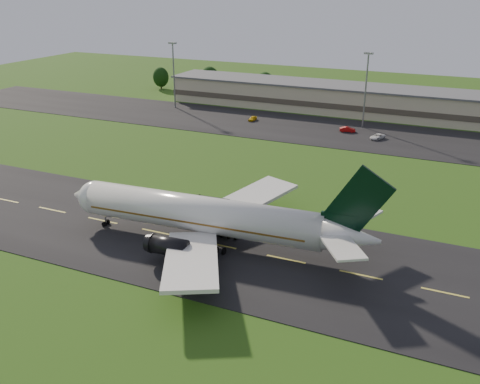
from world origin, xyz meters
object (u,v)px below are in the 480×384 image
at_px(airliner, 206,216).
at_px(service_vehicle_a, 253,118).
at_px(terminal, 380,102).
at_px(light_mast_centre, 366,81).
at_px(light_mast_west, 174,67).
at_px(service_vehicle_b, 348,129).
at_px(service_vehicle_c, 378,137).

distance_m(airliner, service_vehicle_a, 78.02).
relative_size(terminal, light_mast_centre, 7.13).
distance_m(terminal, light_mast_west, 64.10).
xyz_separation_m(service_vehicle_b, service_vehicle_c, (8.68, -3.66, -0.04)).
height_order(light_mast_centre, service_vehicle_b, light_mast_centre).
bearing_deg(light_mast_centre, service_vehicle_a, -169.50).
xyz_separation_m(airliner, terminal, (8.48, 96.13, -0.67)).
relative_size(light_mast_centre, service_vehicle_a, 5.47).
distance_m(light_mast_west, light_mast_centre, 60.00).
xyz_separation_m(light_mast_west, light_mast_centre, (60.00, 0.00, 0.00)).
xyz_separation_m(light_mast_centre, service_vehicle_b, (-2.58, -6.74, -11.95)).
relative_size(light_mast_west, service_vehicle_a, 5.47).
bearing_deg(service_vehicle_b, airliner, 164.51).
xyz_separation_m(airliner, service_vehicle_b, (4.50, 73.20, -3.87)).
bearing_deg(light_mast_west, service_vehicle_b, -6.70).
xyz_separation_m(light_mast_centre, service_vehicle_c, (6.10, -10.40, -11.99)).
height_order(terminal, light_mast_west, light_mast_west).
xyz_separation_m(terminal, light_mast_centre, (-1.40, -16.18, 8.75)).
height_order(light_mast_west, light_mast_centre, same).
distance_m(airliner, service_vehicle_c, 70.89).
distance_m(light_mast_centre, service_vehicle_c, 17.01).
bearing_deg(service_vehicle_c, airliner, -76.23).
height_order(airliner, service_vehicle_a, airliner).
bearing_deg(service_vehicle_c, service_vehicle_a, -162.79).
bearing_deg(service_vehicle_a, airliner, -71.05).
bearing_deg(service_vehicle_a, service_vehicle_c, -6.00).
distance_m(service_vehicle_a, service_vehicle_b, 28.17).
xyz_separation_m(airliner, light_mast_west, (-52.92, 79.94, 8.08)).
height_order(terminal, service_vehicle_c, terminal).
relative_size(light_mast_west, light_mast_centre, 1.00).
relative_size(airliner, light_mast_centre, 2.52).
bearing_deg(service_vehicle_b, service_vehicle_a, 75.89).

